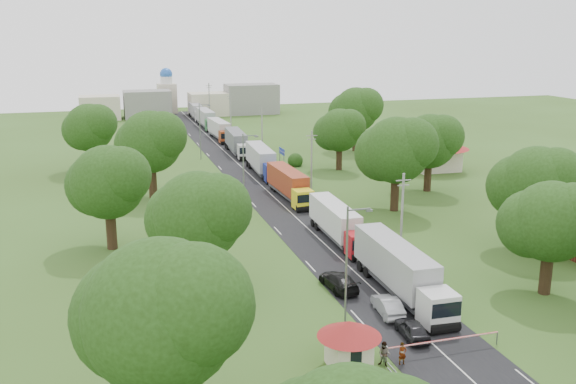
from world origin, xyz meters
name	(u,v)px	position (x,y,z in m)	size (l,w,h in m)	color
ground	(325,244)	(0.00, 0.00, 0.00)	(260.00, 260.00, 0.00)	#34501A
road	(275,199)	(0.00, 20.00, 0.00)	(8.00, 200.00, 0.04)	black
boom_barrier	(426,344)	(-1.36, -25.00, 0.89)	(9.22, 0.35, 1.18)	slate
guard_booth	(349,339)	(-7.20, -25.00, 2.16)	(4.40, 4.40, 3.45)	beige
info_sign	(282,155)	(5.20, 35.00, 3.00)	(0.12, 3.10, 4.10)	slate
pole_1	(402,216)	(5.50, -7.00, 4.68)	(1.60, 0.24, 9.00)	gray
pole_2	(312,161)	(5.50, 21.00, 4.68)	(1.60, 0.24, 9.00)	gray
pole_3	(262,132)	(5.50, 49.00, 4.68)	(1.60, 0.24, 9.00)	gray
pole_4	(231,113)	(5.50, 77.00, 4.68)	(1.60, 0.24, 9.00)	gray
pole_5	(209,100)	(5.50, 105.00, 4.68)	(1.60, 0.24, 9.00)	gray
lamp_0	(348,264)	(-5.35, -20.00, 5.55)	(2.03, 0.22, 10.00)	slate
lamp_1	(245,169)	(-5.35, 15.00, 5.55)	(2.03, 0.22, 10.00)	slate
lamp_2	(201,129)	(-5.35, 50.00, 5.55)	(2.03, 0.22, 10.00)	slate
tree_2	(550,221)	(13.99, -17.86, 6.60)	(8.00, 8.00, 10.10)	#382616
tree_3	(535,183)	(19.99, -7.84, 7.22)	(8.80, 8.80, 11.07)	#382616
tree_4	(396,150)	(12.99, 10.17, 7.85)	(9.60, 9.60, 12.05)	#382616
tree_5	(429,141)	(21.99, 18.16, 7.22)	(8.80, 8.80, 11.07)	#382616
tree_6	(339,130)	(14.99, 35.14, 6.60)	(8.00, 8.00, 10.10)	#382616
tree_7	(356,110)	(23.99, 50.17, 7.85)	(9.60, 9.60, 12.05)	#382616
tree_9	(160,314)	(-20.01, -29.83, 7.85)	(9.60, 9.60, 12.05)	#382616
tree_10	(198,216)	(-15.01, -9.84, 7.22)	(8.80, 8.80, 11.07)	#382616
tree_11	(108,182)	(-22.01, 5.16, 7.22)	(8.80, 8.80, 11.07)	#382616
tree_12	(150,141)	(-16.01, 25.17, 7.85)	(9.60, 9.60, 12.05)	#382616
tree_13	(89,127)	(-24.01, 45.16, 7.22)	(8.80, 8.80, 11.07)	#382616
house_cream	(436,149)	(30.00, 30.00, 3.64)	(10.08, 10.08, 5.80)	beige
distant_town	(188,103)	(0.68, 110.00, 3.49)	(52.00, 8.00, 8.00)	gray
church	(167,93)	(-4.00, 118.00, 5.39)	(5.00, 5.00, 12.30)	beige
truck_0	(400,270)	(1.65, -14.61, 2.29)	(2.92, 15.57, 4.31)	silver
truck_1	(337,223)	(1.76, 0.87, 2.04)	(2.63, 13.86, 3.84)	red
truck_2	(289,184)	(1.80, 19.42, 2.08)	(2.82, 14.14, 3.91)	yellow
truck_3	(262,160)	(2.05, 35.51, 2.24)	(3.22, 15.25, 4.21)	navy
truck_4	(237,142)	(1.85, 53.54, 2.17)	(3.18, 14.79, 4.09)	silver
truck_5	(220,130)	(1.72, 70.22, 2.06)	(3.00, 14.06, 3.88)	#8E3615
truck_6	(206,119)	(1.72, 87.45, 2.17)	(2.71, 14.79, 4.10)	#2A7238
truck_7	(196,111)	(1.72, 103.51, 2.05)	(2.65, 13.95, 3.86)	#BABABA
car_lane_front	(412,329)	(-1.00, -22.25, 0.69)	(1.63, 4.06, 1.38)	black
car_lane_mid	(388,306)	(-1.00, -18.00, 0.73)	(1.55, 4.45, 1.47)	#9FA0A7
car_lane_rear	(339,281)	(-2.96, -12.00, 0.76)	(2.12, 5.22, 1.51)	black
car_verge_near	(332,204)	(5.50, 12.65, 0.77)	(2.56, 5.54, 1.54)	#B9B9B9
car_verge_far	(295,176)	(5.64, 29.04, 0.83)	(1.96, 4.88, 1.66)	#53555B
pedestrian_near	(402,354)	(-3.50, -25.68, 0.81)	(0.59, 0.39, 1.62)	gray
pedestrian_booth	(384,355)	(-4.80, -25.55, 0.89)	(0.87, 0.68, 1.79)	gray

